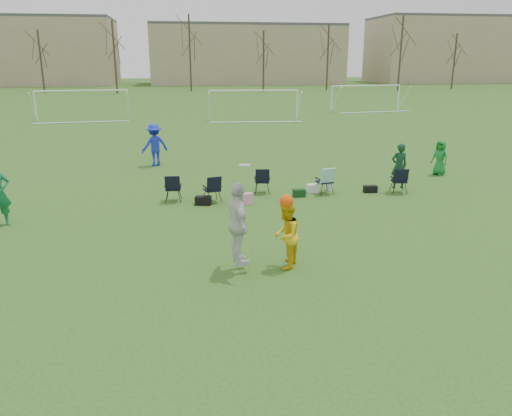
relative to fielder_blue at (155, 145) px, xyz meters
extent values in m
plane|color=#26561A|center=(3.40, -14.29, -0.99)|extent=(260.00, 260.00, 0.00)
imported|color=#1A29C9|center=(0.00, 0.00, 0.00)|extent=(1.48, 1.21, 1.99)
imported|color=#147529|center=(12.36, -3.90, -0.23)|extent=(0.78, 0.88, 1.52)
imported|color=silver|center=(2.43, -12.89, 0.19)|extent=(0.67, 1.22, 1.97)
imported|color=yellow|center=(3.59, -12.82, -0.17)|extent=(0.90, 0.99, 1.65)
sphere|color=#E74E0C|center=(3.59, -12.82, 0.68)|extent=(0.33, 0.33, 0.33)
cylinder|color=white|center=(2.58, -12.92, 1.60)|extent=(0.27, 0.27, 0.05)
imported|color=#0F391E|center=(9.32, -6.42, 0.01)|extent=(0.63, 0.42, 1.72)
cube|color=black|center=(1.89, -7.04, -0.84)|extent=(0.61, 0.42, 0.30)
cube|color=pink|center=(3.43, -7.22, -0.79)|extent=(0.38, 0.28, 0.40)
cube|color=#0F3814|center=(5.45, -6.51, -0.85)|extent=(0.45, 0.28, 0.28)
cube|color=white|center=(6.09, -6.01, -0.83)|extent=(0.43, 0.32, 0.32)
cylinder|color=white|center=(6.81, -5.78, -0.84)|extent=(0.26, 0.26, 0.30)
cube|color=black|center=(8.28, -6.32, -0.86)|extent=(0.51, 0.29, 0.26)
cube|color=black|center=(0.87, -6.39, -0.51)|extent=(0.64, 0.64, 0.96)
cube|color=black|center=(2.23, -6.74, -0.51)|extent=(0.73, 0.73, 0.96)
cube|color=black|center=(4.19, -5.74, -0.51)|extent=(0.67, 0.67, 0.96)
cube|color=black|center=(6.50, -6.19, -0.51)|extent=(0.71, 0.71, 0.96)
cube|color=black|center=(9.32, -6.52, -0.51)|extent=(0.69, 0.69, 0.96)
cylinder|color=white|center=(-10.24, 19.39, 0.21)|extent=(0.12, 0.12, 2.40)
cylinder|color=white|center=(-2.97, 20.03, 0.21)|extent=(0.12, 0.12, 2.40)
cylinder|color=white|center=(-6.60, 19.71, 1.41)|extent=(7.28, 0.76, 0.12)
cylinder|color=white|center=(3.76, 17.96, 0.21)|extent=(0.12, 0.12, 2.40)
cylinder|color=white|center=(11.04, 17.45, 0.21)|extent=(0.12, 0.12, 2.40)
cylinder|color=white|center=(7.40, 17.71, 1.41)|extent=(7.29, 0.63, 0.12)
cylinder|color=white|center=(15.78, 23.20, 0.21)|extent=(0.12, 0.12, 2.40)
cylinder|color=white|center=(23.01, 24.22, 0.21)|extent=(0.12, 0.12, 2.40)
cylinder|color=white|center=(19.40, 23.71, 1.41)|extent=(7.25, 1.13, 0.12)
cylinder|color=#382B21|center=(-18.60, 57.21, 3.51)|extent=(0.28, 0.28, 9.00)
cylinder|color=#382B21|center=(-7.60, 54.21, 4.11)|extent=(0.28, 0.28, 10.20)
cylinder|color=#382B21|center=(3.40, 57.21, 4.71)|extent=(0.28, 0.28, 11.40)
cylinder|color=#382B21|center=(14.40, 54.21, 3.51)|extent=(0.28, 0.28, 9.00)
cylinder|color=#382B21|center=(25.40, 57.21, 4.11)|extent=(0.28, 0.28, 10.20)
cylinder|color=#382B21|center=(36.40, 54.21, 4.71)|extent=(0.28, 0.28, 11.40)
cylinder|color=#382B21|center=(47.40, 57.21, 3.51)|extent=(0.28, 0.28, 9.00)
cube|color=tan|center=(-31.60, 81.71, 5.01)|extent=(42.00, 16.00, 12.00)
cube|color=tan|center=(15.40, 81.71, 4.51)|extent=(38.00, 16.00, 11.00)
cube|color=tan|center=(58.40, 81.71, 5.51)|extent=(30.00, 16.00, 13.00)
camera|label=1|loc=(1.16, -23.84, 3.88)|focal=35.00mm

